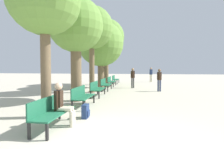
% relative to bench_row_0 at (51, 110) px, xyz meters
% --- Properties ---
extents(ground_plane, '(80.00, 80.00, 0.00)m').
position_rel_bench_row_0_xyz_m(ground_plane, '(1.89, -0.67, -0.49)').
color(ground_plane, beige).
extents(bench_row_0, '(0.54, 1.70, 0.85)m').
position_rel_bench_row_0_xyz_m(bench_row_0, '(0.00, 0.00, 0.00)').
color(bench_row_0, '#1E6042').
rests_on(bench_row_0, ground_plane).
extents(bench_row_1, '(0.54, 1.70, 0.85)m').
position_rel_bench_row_0_xyz_m(bench_row_1, '(0.00, 2.69, 0.00)').
color(bench_row_1, '#1E6042').
rests_on(bench_row_1, ground_plane).
extents(bench_row_2, '(0.54, 1.70, 0.85)m').
position_rel_bench_row_0_xyz_m(bench_row_2, '(0.00, 5.38, 0.00)').
color(bench_row_2, '#1E6042').
rests_on(bench_row_2, ground_plane).
extents(bench_row_3, '(0.54, 1.70, 0.85)m').
position_rel_bench_row_0_xyz_m(bench_row_3, '(0.00, 8.07, 0.00)').
color(bench_row_3, '#1E6042').
rests_on(bench_row_3, ground_plane).
extents(bench_row_4, '(0.54, 1.70, 0.85)m').
position_rel_bench_row_0_xyz_m(bench_row_4, '(0.00, 10.77, 0.00)').
color(bench_row_4, '#1E6042').
rests_on(bench_row_4, ground_plane).
extents(bench_row_5, '(0.54, 1.70, 0.85)m').
position_rel_bench_row_0_xyz_m(bench_row_5, '(0.00, 13.46, 0.00)').
color(bench_row_5, '#1E6042').
rests_on(bench_row_5, ground_plane).
extents(tree_row_0, '(2.39, 2.39, 5.14)m').
position_rel_bench_row_0_xyz_m(tree_row_0, '(-0.67, 0.95, 3.40)').
color(tree_row_0, brown).
rests_on(tree_row_0, ground_plane).
extents(tree_row_1, '(2.73, 2.73, 5.16)m').
position_rel_bench_row_0_xyz_m(tree_row_1, '(-0.67, 3.84, 3.21)').
color(tree_row_1, brown).
rests_on(tree_row_1, ground_plane).
extents(tree_row_2, '(2.84, 2.84, 5.74)m').
position_rel_bench_row_0_xyz_m(tree_row_2, '(-0.67, 6.83, 3.78)').
color(tree_row_2, brown).
rests_on(tree_row_2, ground_plane).
extents(tree_row_3, '(3.75, 3.75, 5.52)m').
position_rel_bench_row_0_xyz_m(tree_row_3, '(-0.67, 9.67, 3.12)').
color(tree_row_3, brown).
rests_on(tree_row_3, ground_plane).
extents(tree_row_4, '(3.47, 3.47, 6.32)m').
position_rel_bench_row_0_xyz_m(tree_row_4, '(-0.67, 12.08, 4.04)').
color(tree_row_4, brown).
rests_on(tree_row_4, ground_plane).
extents(person_seated, '(0.58, 0.33, 1.25)m').
position_rel_bench_row_0_xyz_m(person_seated, '(0.24, 0.22, 0.18)').
color(person_seated, beige).
rests_on(person_seated, ground_plane).
extents(backpack, '(0.21, 0.34, 0.46)m').
position_rel_bench_row_0_xyz_m(backpack, '(0.67, 1.05, -0.26)').
color(backpack, navy).
rests_on(backpack, ground_plane).
extents(pedestrian_near, '(0.34, 0.26, 1.67)m').
position_rel_bench_row_0_xyz_m(pedestrian_near, '(3.85, 15.95, 0.47)').
color(pedestrian_near, beige).
rests_on(pedestrian_near, ground_plane).
extents(pedestrian_mid, '(0.32, 0.28, 1.58)m').
position_rel_bench_row_0_xyz_m(pedestrian_mid, '(3.86, 8.02, 0.41)').
color(pedestrian_mid, '#384260').
rests_on(pedestrian_mid, ground_plane).
extents(pedestrian_far, '(0.33, 0.29, 1.62)m').
position_rel_bench_row_0_xyz_m(pedestrian_far, '(1.96, 9.76, 0.44)').
color(pedestrian_far, '#4C4C4C').
rests_on(pedestrian_far, ground_plane).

